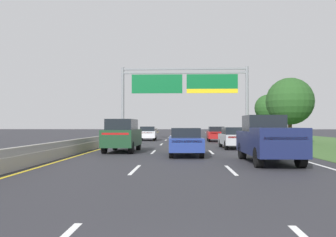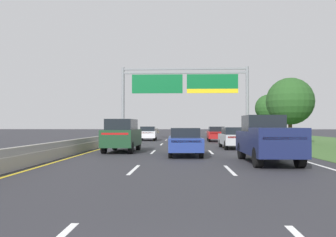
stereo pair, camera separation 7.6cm
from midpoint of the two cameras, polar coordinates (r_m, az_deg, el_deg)
The scene contains 13 objects.
ground_plane at distance 38.20m, azimuth 2.36°, elevation -3.66°, with size 220.00×220.00×0.00m, color #2B2B30.
lane_striping at distance 37.75m, azimuth 2.36°, elevation -3.69°, with size 11.96×106.00×0.01m.
grass_verge_right at distance 40.67m, azimuth 22.46°, elevation -3.41°, with size 14.00×110.00×0.02m, color #3D602D.
median_barrier_concrete at distance 38.76m, azimuth -7.46°, elevation -3.10°, with size 0.60×110.00×0.85m.
overhead_sign_gantry at distance 41.89m, azimuth 2.76°, elevation 5.03°, with size 15.06×0.42×8.62m.
pickup_truck_navy at distance 16.83m, azimuth 15.82°, elevation -3.26°, with size 2.05×5.42×2.20m.
car_white_left_lane_sedan at distance 40.03m, azimuth -3.19°, elevation -2.37°, with size 1.94×4.45×1.57m.
car_red_right_lane_sedan at distance 37.98m, azimuth 7.85°, elevation -2.44°, with size 1.94×4.45×1.57m.
car_blue_centre_lane_sedan at distance 19.93m, azimuth 2.83°, elevation -3.69°, with size 1.95×4.45×1.57m.
car_darkgreen_left_lane_suv at distance 23.11m, azimuth -7.32°, elevation -2.63°, with size 1.98×4.73×2.11m.
car_silver_right_lane_sedan at distance 26.56m, azimuth 10.68°, elevation -3.02°, with size 1.91×4.44×1.57m.
roadside_tree_mid at distance 35.22m, azimuth 19.15°, elevation 2.64°, with size 4.44×4.44×6.20m.
roadside_tree_far at distance 50.80m, azimuth 15.95°, elevation 1.65°, with size 3.69×3.69×5.97m.
Camera 2 is at (0.04, -3.16, 1.73)m, focal length 37.76 mm.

